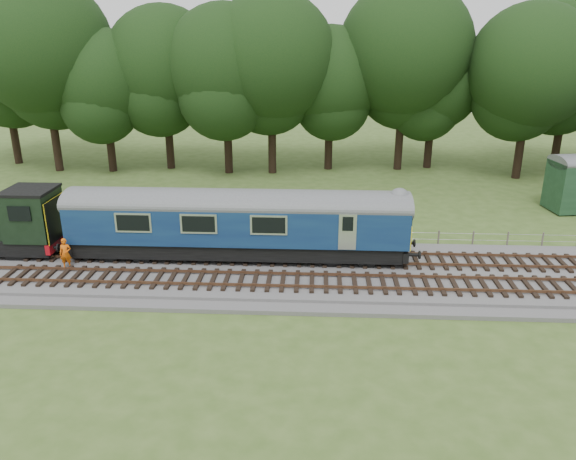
{
  "coord_description": "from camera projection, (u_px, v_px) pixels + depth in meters",
  "views": [
    {
      "loc": [
        -1.24,
        -26.77,
        12.26
      ],
      "look_at": [
        -2.72,
        1.4,
        2.0
      ],
      "focal_mm": 35.0,
      "sensor_mm": 36.0,
      "label": 1
    }
  ],
  "objects": [
    {
      "name": "worker",
      "position": [
        65.0,
        253.0,
        29.15
      ],
      "size": [
        0.65,
        0.49,
        1.61
      ],
      "primitive_type": "imported",
      "rotation": [
        0.0,
        0.0,
        0.2
      ],
      "color": "orange",
      "rests_on": "ballast"
    },
    {
      "name": "track_north",
      "position": [
        338.0,
        258.0,
        30.42
      ],
      "size": [
        67.2,
        2.4,
        0.21
      ],
      "color": "black",
      "rests_on": "ballast"
    },
    {
      "name": "tree_line",
      "position": [
        331.0,
        173.0,
        49.9
      ],
      "size": [
        70.0,
        8.0,
        18.0
      ],
      "primitive_type": null,
      "color": "black",
      "rests_on": "ground"
    },
    {
      "name": "ground",
      "position": [
        339.0,
        276.0,
        29.25
      ],
      "size": [
        120.0,
        120.0,
        0.0
      ],
      "primitive_type": "plane",
      "color": "#3D5720",
      "rests_on": "ground"
    },
    {
      "name": "fence",
      "position": [
        336.0,
        245.0,
        33.47
      ],
      "size": [
        64.0,
        0.12,
        1.0
      ],
      "primitive_type": null,
      "color": "#6B6054",
      "rests_on": "ground"
    },
    {
      "name": "track_south",
      "position": [
        340.0,
        282.0,
        27.61
      ],
      "size": [
        67.2,
        2.4,
        0.21
      ],
      "color": "black",
      "rests_on": "ballast"
    },
    {
      "name": "dmu_railcar",
      "position": [
        238.0,
        218.0,
        29.94
      ],
      "size": [
        18.05,
        2.86,
        3.88
      ],
      "color": "black",
      "rests_on": "ground"
    },
    {
      "name": "ballast",
      "position": [
        339.0,
        273.0,
        29.19
      ],
      "size": [
        70.0,
        7.0,
        0.35
      ],
      "primitive_type": "cube",
      "color": "#4C4C4F",
      "rests_on": "ground"
    }
  ]
}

